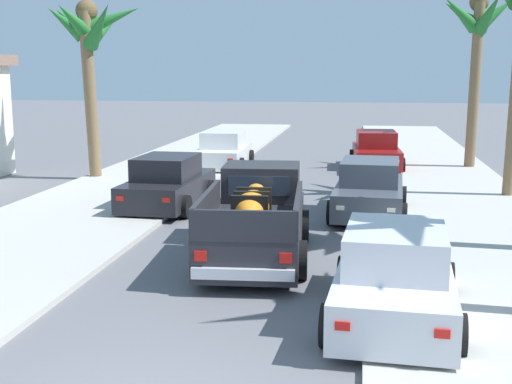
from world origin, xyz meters
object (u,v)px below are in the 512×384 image
at_px(car_right_far, 224,151).
at_px(palm_tree_left_fore, 477,32).
at_px(car_left_far, 376,151).
at_px(car_left_mid, 394,277).
at_px(car_right_mid, 168,184).
at_px(pickup_truck, 256,219).
at_px(car_left_near, 369,190).
at_px(palm_tree_right_fore, 90,37).

relative_size(car_right_far, palm_tree_left_fore, 0.62).
bearing_deg(car_left_far, car_left_mid, -90.05).
height_order(car_right_mid, car_left_far, same).
relative_size(pickup_truck, car_left_near, 1.23).
xyz_separation_m(pickup_truck, car_left_far, (2.76, 13.78, -0.10)).
distance_m(car_right_mid, car_left_far, 10.90).
xyz_separation_m(car_right_mid, palm_tree_right_fore, (-4.08, 4.61, 4.41)).
distance_m(car_left_mid, car_right_mid, 10.20).
bearing_deg(car_right_far, palm_tree_left_fore, 6.97).
bearing_deg(car_left_far, car_right_mid, -124.03).
relative_size(palm_tree_left_fore, palm_tree_right_fore, 1.08).
distance_m(car_left_far, car_right_far, 6.17).
bearing_deg(car_right_far, car_left_far, 8.91).
relative_size(car_right_mid, car_left_far, 1.00).
distance_m(car_right_mid, palm_tree_right_fore, 7.57).
xyz_separation_m(palm_tree_left_fore, palm_tree_right_fore, (-13.89, -4.66, -0.31)).
bearing_deg(car_left_near, pickup_truck, -117.85).
xyz_separation_m(pickup_truck, car_left_mid, (2.75, -3.44, -0.10)).
distance_m(car_right_mid, car_right_far, 8.08).
xyz_separation_m(car_left_far, palm_tree_left_fore, (3.71, 0.24, 4.71)).
bearing_deg(palm_tree_left_fore, palm_tree_right_fore, -161.44).
bearing_deg(car_left_near, palm_tree_left_fore, 66.79).
distance_m(pickup_truck, car_left_near, 5.20).
height_order(car_left_near, car_right_far, same).
height_order(car_right_far, palm_tree_right_fore, palm_tree_right_fore).
height_order(pickup_truck, car_right_mid, pickup_truck).
bearing_deg(car_right_mid, car_left_near, -1.56).
bearing_deg(car_right_far, car_left_mid, -69.49).
xyz_separation_m(car_left_far, car_right_far, (-6.10, -0.96, 0.00)).
relative_size(car_right_mid, palm_tree_left_fore, 0.62).
bearing_deg(palm_tree_left_fore, car_left_near, -113.21).
relative_size(car_left_mid, palm_tree_left_fore, 0.63).
bearing_deg(palm_tree_left_fore, car_left_mid, -102.03).
xyz_separation_m(car_left_mid, palm_tree_left_fore, (3.72, 17.47, 4.71)).
bearing_deg(car_left_mid, pickup_truck, 128.65).
xyz_separation_m(car_left_near, car_right_mid, (-5.76, 0.16, 0.00)).
bearing_deg(car_right_far, pickup_truck, -75.43).
bearing_deg(pickup_truck, car_right_mid, 125.06).
bearing_deg(car_left_mid, car_right_far, 110.51).
relative_size(pickup_truck, car_right_mid, 1.24).
bearing_deg(palm_tree_left_fore, car_right_mid, -136.60).
height_order(car_left_near, palm_tree_left_fore, palm_tree_left_fore).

